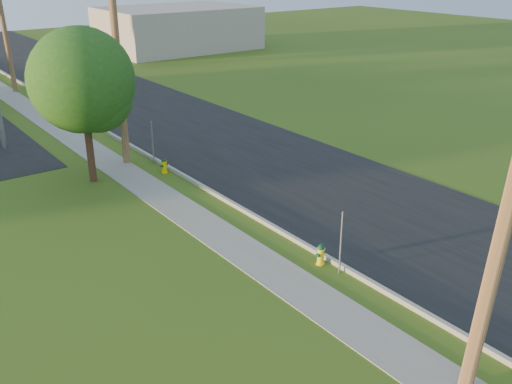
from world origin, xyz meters
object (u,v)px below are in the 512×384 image
utility_pole_mid (117,52)px  tree_verge (85,85)px  hydrant_mid (164,166)px  hydrant_far (71,112)px  hydrant_near (321,254)px  utility_pole_far (3,19)px

utility_pole_mid → tree_verge: (-2.02, -1.35, -0.91)m
hydrant_mid → tree_verge: bearing=161.9°
hydrant_mid → hydrant_far: size_ratio=0.94×
hydrant_near → utility_pole_mid: bearing=93.6°
hydrant_mid → hydrant_far: 11.08m
utility_pole_mid → hydrant_mid: (0.71, -2.25, -4.61)m
utility_pole_mid → hydrant_near: size_ratio=13.97×
hydrant_near → hydrant_mid: (-0.05, 9.83, -0.00)m
hydrant_far → utility_pole_mid: bearing=-94.2°
utility_pole_mid → utility_pole_far: size_ratio=1.03×
tree_verge → hydrant_mid: bearing=-18.1°
utility_pole_far → hydrant_mid: size_ratio=13.59×
tree_verge → hydrant_far: size_ratio=8.48×
utility_pole_far → hydrant_mid: utility_pole_far is taller
hydrant_mid → utility_pole_mid: bearing=107.5°
tree_verge → utility_pole_mid: bearing=33.9°
tree_verge → hydrant_mid: size_ratio=8.99×
hydrant_far → hydrant_near: bearing=-89.7°
utility_pole_mid → hydrant_far: size_ratio=13.21×
hydrant_mid → hydrant_far: (-0.05, 11.08, 0.02)m
utility_pole_far → hydrant_mid: bearing=-88.0°
utility_pole_far → hydrant_far: bearing=-85.9°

